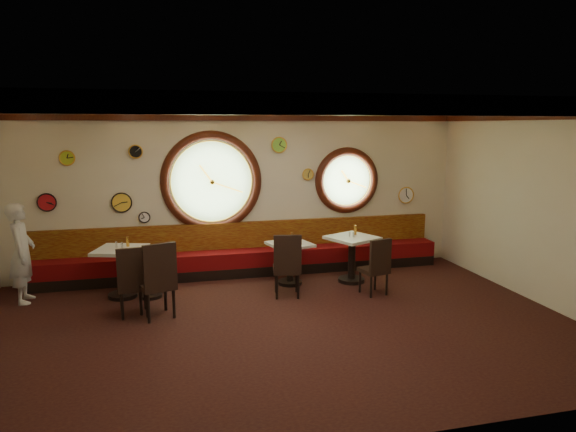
{
  "coord_description": "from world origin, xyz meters",
  "views": [
    {
      "loc": [
        -1.54,
        -7.07,
        2.94
      ],
      "look_at": [
        0.4,
        0.8,
        1.5
      ],
      "focal_mm": 32.0,
      "sensor_mm": 36.0,
      "label": 1
    }
  ],
  "objects_px": {
    "condiment_d_salt": "(350,234)",
    "condiment_d_bottle": "(355,230)",
    "condiment_c_pepper": "(290,241)",
    "condiment_a_salt": "(116,245)",
    "chair_a": "(133,277)",
    "table_b": "(150,273)",
    "condiment_b_salt": "(145,255)",
    "chair_b": "(158,276)",
    "condiment_b_pepper": "(152,255)",
    "condiment_a_bottle": "(128,242)",
    "table_d": "(352,253)",
    "condiment_c_bottle": "(292,237)",
    "condiment_a_pepper": "(122,245)",
    "table_c": "(290,258)",
    "condiment_c_salt": "(287,240)",
    "waiter": "(22,253)",
    "chair_d": "(377,263)",
    "chair_c": "(287,261)",
    "table_a": "(121,266)",
    "condiment_d_pepper": "(353,235)",
    "condiment_b_bottle": "(157,252)"
  },
  "relations": [
    {
      "from": "table_d",
      "to": "waiter",
      "type": "relative_size",
      "value": 0.63
    },
    {
      "from": "table_b",
      "to": "condiment_a_pepper",
      "type": "height_order",
      "value": "condiment_a_pepper"
    },
    {
      "from": "condiment_a_salt",
      "to": "condiment_a_bottle",
      "type": "xyz_separation_m",
      "value": [
        0.19,
        0.04,
        0.03
      ]
    },
    {
      "from": "condiment_c_bottle",
      "to": "condiment_d_bottle",
      "type": "distance_m",
      "value": 1.25
    },
    {
      "from": "condiment_d_pepper",
      "to": "condiment_d_bottle",
      "type": "height_order",
      "value": "condiment_d_bottle"
    },
    {
      "from": "table_c",
      "to": "chair_b",
      "type": "height_order",
      "value": "chair_b"
    },
    {
      "from": "condiment_a_pepper",
      "to": "condiment_c_salt",
      "type": "bearing_deg",
      "value": 1.06
    },
    {
      "from": "table_b",
      "to": "condiment_b_salt",
      "type": "height_order",
      "value": "condiment_b_salt"
    },
    {
      "from": "condiment_d_pepper",
      "to": "waiter",
      "type": "relative_size",
      "value": 0.05
    },
    {
      "from": "chair_d",
      "to": "waiter",
      "type": "relative_size",
      "value": 0.37
    },
    {
      "from": "table_d",
      "to": "condiment_a_salt",
      "type": "bearing_deg",
      "value": 177.71
    },
    {
      "from": "chair_a",
      "to": "chair_d",
      "type": "xyz_separation_m",
      "value": [
        4.06,
        0.06,
        -0.06
      ]
    },
    {
      "from": "chair_b",
      "to": "waiter",
      "type": "relative_size",
      "value": 0.44
    },
    {
      "from": "chair_c",
      "to": "condiment_d_bottle",
      "type": "relative_size",
      "value": 3.88
    },
    {
      "from": "condiment_d_pepper",
      "to": "condiment_d_bottle",
      "type": "xyz_separation_m",
      "value": [
        0.11,
        0.19,
        0.05
      ]
    },
    {
      "from": "condiment_d_salt",
      "to": "condiment_c_pepper",
      "type": "distance_m",
      "value": 1.14
    },
    {
      "from": "chair_c",
      "to": "condiment_d_salt",
      "type": "distance_m",
      "value": 1.51
    },
    {
      "from": "chair_c",
      "to": "condiment_a_bottle",
      "type": "relative_size",
      "value": 3.98
    },
    {
      "from": "condiment_a_salt",
      "to": "condiment_a_bottle",
      "type": "relative_size",
      "value": 0.62
    },
    {
      "from": "table_a",
      "to": "condiment_a_salt",
      "type": "xyz_separation_m",
      "value": [
        -0.07,
        0.06,
        0.37
      ]
    },
    {
      "from": "condiment_a_bottle",
      "to": "condiment_b_bottle",
      "type": "height_order",
      "value": "condiment_a_bottle"
    },
    {
      "from": "chair_a",
      "to": "condiment_c_bottle",
      "type": "relative_size",
      "value": 3.95
    },
    {
      "from": "condiment_a_salt",
      "to": "condiment_c_pepper",
      "type": "distance_m",
      "value": 3.05
    },
    {
      "from": "table_c",
      "to": "table_d",
      "type": "relative_size",
      "value": 0.83
    },
    {
      "from": "table_b",
      "to": "condiment_a_pepper",
      "type": "distance_m",
      "value": 0.66
    },
    {
      "from": "condiment_b_pepper",
      "to": "condiment_d_bottle",
      "type": "relative_size",
      "value": 0.61
    },
    {
      "from": "condiment_d_salt",
      "to": "condiment_d_bottle",
      "type": "xyz_separation_m",
      "value": [
        0.17,
        0.13,
        0.04
      ]
    },
    {
      "from": "table_c",
      "to": "condiment_a_bottle",
      "type": "relative_size",
      "value": 5.02
    },
    {
      "from": "chair_a",
      "to": "table_b",
      "type": "bearing_deg",
      "value": 70.12
    },
    {
      "from": "chair_a",
      "to": "condiment_a_salt",
      "type": "xyz_separation_m",
      "value": [
        -0.31,
        1.08,
        0.28
      ]
    },
    {
      "from": "chair_b",
      "to": "condiment_c_pepper",
      "type": "relative_size",
      "value": 8.09
    },
    {
      "from": "table_a",
      "to": "chair_a",
      "type": "bearing_deg",
      "value": -76.41
    },
    {
      "from": "chair_d",
      "to": "condiment_b_pepper",
      "type": "height_order",
      "value": "chair_d"
    },
    {
      "from": "chair_b",
      "to": "condiment_b_pepper",
      "type": "distance_m",
      "value": 1.06
    },
    {
      "from": "chair_a",
      "to": "chair_b",
      "type": "height_order",
      "value": "chair_b"
    },
    {
      "from": "condiment_d_salt",
      "to": "waiter",
      "type": "xyz_separation_m",
      "value": [
        -5.69,
        0.24,
        -0.08
      ]
    },
    {
      "from": "chair_d",
      "to": "condiment_b_pepper",
      "type": "relative_size",
      "value": 5.77
    },
    {
      "from": "table_c",
      "to": "condiment_c_salt",
      "type": "xyz_separation_m",
      "value": [
        -0.06,
        0.01,
        0.35
      ]
    },
    {
      "from": "table_a",
      "to": "condiment_a_salt",
      "type": "bearing_deg",
      "value": 136.6
    },
    {
      "from": "chair_c",
      "to": "condiment_b_salt",
      "type": "distance_m",
      "value": 2.44
    },
    {
      "from": "table_a",
      "to": "condiment_b_bottle",
      "type": "distance_m",
      "value": 0.65
    },
    {
      "from": "chair_c",
      "to": "condiment_a_pepper",
      "type": "bearing_deg",
      "value": 176.19
    },
    {
      "from": "condiment_a_pepper",
      "to": "condiment_c_pepper",
      "type": "height_order",
      "value": "condiment_a_pepper"
    },
    {
      "from": "condiment_a_salt",
      "to": "condiment_c_bottle",
      "type": "relative_size",
      "value": 0.61
    },
    {
      "from": "condiment_c_pepper",
      "to": "condiment_a_salt",
      "type": "bearing_deg",
      "value": 178.87
    },
    {
      "from": "condiment_b_salt",
      "to": "table_d",
      "type": "bearing_deg",
      "value": -0.31
    },
    {
      "from": "chair_d",
      "to": "table_a",
      "type": "bearing_deg",
      "value": 154.43
    },
    {
      "from": "table_d",
      "to": "condiment_a_bottle",
      "type": "relative_size",
      "value": 6.06
    },
    {
      "from": "table_a",
      "to": "condiment_d_pepper",
      "type": "distance_m",
      "value": 4.19
    },
    {
      "from": "condiment_b_pepper",
      "to": "condiment_b_bottle",
      "type": "height_order",
      "value": "condiment_b_bottle"
    }
  ]
}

